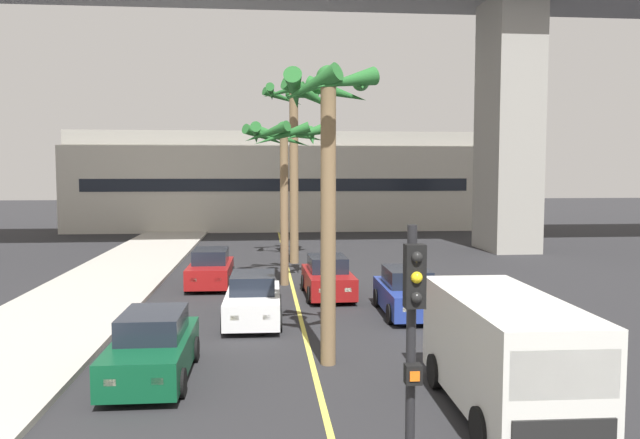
# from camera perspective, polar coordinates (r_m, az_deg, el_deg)

# --- Properties ---
(lane_stripe_center) EXTENTS (0.14, 56.00, 0.01)m
(lane_stripe_center) POSITION_cam_1_polar(r_m,az_deg,el_deg) (23.58, -2.25, -7.41)
(lane_stripe_center) COLOR #DBCC4C
(lane_stripe_center) RESTS_ON ground
(pier_building_backdrop) EXTENTS (34.08, 8.04, 8.10)m
(pier_building_backdrop) POSITION_cam_1_polar(r_m,az_deg,el_deg) (53.13, -3.98, 3.50)
(pier_building_backdrop) COLOR beige
(pier_building_backdrop) RESTS_ON ground
(car_queue_front) EXTENTS (1.87, 4.12, 1.56)m
(car_queue_front) POSITION_cam_1_polar(r_m,az_deg,el_deg) (26.62, -10.06, -4.54)
(car_queue_front) COLOR maroon
(car_queue_front) RESTS_ON ground
(car_queue_second) EXTENTS (1.89, 4.13, 1.56)m
(car_queue_second) POSITION_cam_1_polar(r_m,az_deg,el_deg) (20.17, -6.19, -7.38)
(car_queue_second) COLOR white
(car_queue_second) RESTS_ON ground
(car_queue_third) EXTENTS (1.89, 4.13, 1.56)m
(car_queue_third) POSITION_cam_1_polar(r_m,az_deg,el_deg) (21.33, 8.06, -6.75)
(car_queue_third) COLOR navy
(car_queue_third) RESTS_ON ground
(car_queue_fourth) EXTENTS (1.91, 4.14, 1.56)m
(car_queue_fourth) POSITION_cam_1_polar(r_m,az_deg,el_deg) (24.13, 0.71, -5.40)
(car_queue_fourth) COLOR maroon
(car_queue_fourth) RESTS_ON ground
(car_queue_fifth) EXTENTS (1.85, 4.11, 1.56)m
(car_queue_fifth) POSITION_cam_1_polar(r_m,az_deg,el_deg) (15.25, -15.20, -11.40)
(car_queue_fifth) COLOR #0C4728
(car_queue_fifth) RESTS_ON ground
(delivery_van) EXTENTS (2.24, 5.29, 2.36)m
(delivery_van) POSITION_cam_1_polar(r_m,az_deg,el_deg) (13.06, 16.64, -11.54)
(delivery_van) COLOR silver
(delivery_van) RESTS_ON ground
(traffic_light_median_near) EXTENTS (0.24, 0.37, 4.20)m
(traffic_light_median_near) POSITION_cam_1_polar(r_m,az_deg,el_deg) (7.72, 8.52, -11.60)
(traffic_light_median_near) COLOR black
(traffic_light_median_near) RESTS_ON ground
(palm_tree_near_median) EXTENTS (2.48, 2.62, 7.42)m
(palm_tree_near_median) POSITION_cam_1_polar(r_m,az_deg,el_deg) (15.27, 0.68, 7.96)
(palm_tree_near_median) COLOR brown
(palm_tree_near_median) RESTS_ON ground
(palm_tree_mid_median) EXTENTS (3.50, 3.62, 9.39)m
(palm_tree_mid_median) POSITION_cam_1_polar(r_m,az_deg,el_deg) (32.58, -2.42, 8.47)
(palm_tree_mid_median) COLOR brown
(palm_tree_mid_median) RESTS_ON ground
(palm_tree_far_median) EXTENTS (3.62, 3.64, 6.95)m
(palm_tree_far_median) POSITION_cam_1_polar(r_m,az_deg,el_deg) (26.19, -3.34, 6.58)
(palm_tree_far_median) COLOR brown
(palm_tree_far_median) RESTS_ON ground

